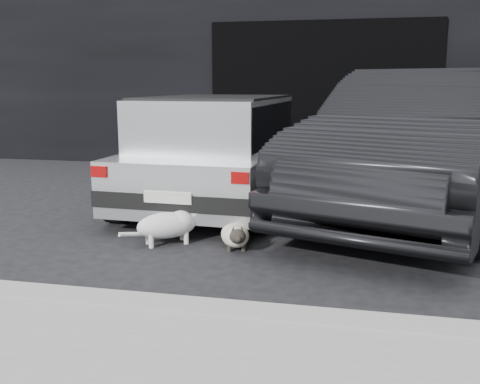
% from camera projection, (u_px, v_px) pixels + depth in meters
% --- Properties ---
extents(ground, '(80.00, 80.00, 0.00)m').
position_uv_depth(ground, '(209.00, 219.00, 6.08)').
color(ground, black).
rests_on(ground, ground).
extents(building_facade, '(34.00, 4.00, 5.00)m').
position_uv_depth(building_facade, '(330.00, 36.00, 11.14)').
color(building_facade, black).
rests_on(building_facade, ground).
extents(garage_opening, '(4.00, 0.10, 2.60)m').
position_uv_depth(garage_opening, '(322.00, 96.00, 9.45)').
color(garage_opening, black).
rests_on(garage_opening, ground).
extents(curb, '(18.00, 0.25, 0.12)m').
position_uv_depth(curb, '(254.00, 318.00, 3.38)').
color(curb, gray).
rests_on(curb, ground).
extents(silver_hatchback, '(1.98, 3.78, 1.37)m').
position_uv_depth(silver_hatchback, '(220.00, 146.00, 6.77)').
color(silver_hatchback, silver).
rests_on(silver_hatchback, ground).
extents(second_car, '(3.29, 5.43, 1.69)m').
position_uv_depth(second_car, '(422.00, 142.00, 6.23)').
color(second_car, black).
rests_on(second_car, ground).
extents(cat_siamese, '(0.41, 0.75, 0.27)m').
position_uv_depth(cat_siamese, '(235.00, 235.00, 5.00)').
color(cat_siamese, beige).
rests_on(cat_siamese, ground).
extents(cat_white, '(0.72, 0.60, 0.40)m').
position_uv_depth(cat_white, '(171.00, 224.00, 5.13)').
color(cat_white, silver).
rests_on(cat_white, ground).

